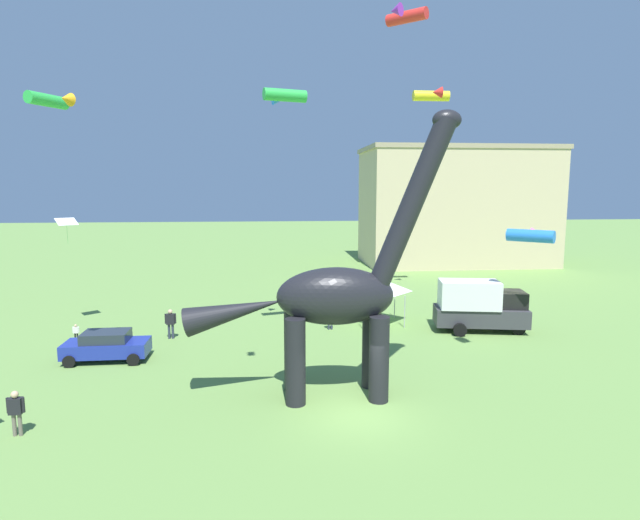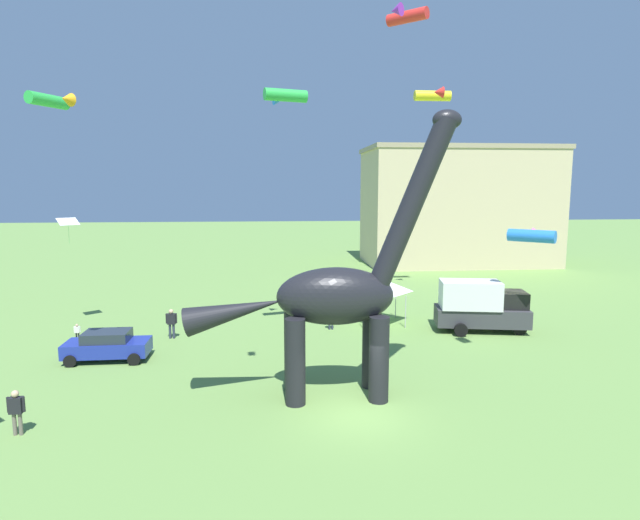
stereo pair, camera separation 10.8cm
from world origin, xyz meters
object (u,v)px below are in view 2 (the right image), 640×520
kite_mid_center (52,100)px  kite_high_left (405,15)px  parked_box_truck (480,305)px  kite_apex (284,96)px  person_photographer (77,331)px  festival_canopy_tent (381,285)px  dinosaur_sculpture (334,296)px  person_near_flyer (16,408)px  person_vendor_side (171,321)px  kite_far_left (434,95)px  person_far_spectator (331,315)px  parked_sedan_left (107,345)px  kite_far_right (68,222)px  kite_mid_left (533,236)px

kite_mid_center → kite_high_left: bearing=14.3°
parked_box_truck → kite_apex: (-12.10, -1.73, 12.11)m
person_photographer → festival_canopy_tent: bearing=-16.1°
dinosaur_sculpture → person_near_flyer: dinosaur_sculpture is taller
parked_box_truck → kite_apex: kite_apex is taller
person_vendor_side → kite_far_left: (18.76, 10.41, 15.04)m
kite_high_left → person_near_flyer: bearing=-156.1°
person_far_spectator → kite_high_left: bearing=135.9°
parked_box_truck → parked_sedan_left: bearing=-160.1°
person_near_flyer → person_vendor_side: person_vendor_side is taller
festival_canopy_tent → kite_far_left: size_ratio=1.09×
kite_mid_center → kite_apex: (9.23, 6.85, 1.47)m
person_far_spectator → kite_far_left: size_ratio=0.52×
person_near_flyer → festival_canopy_tent: bearing=121.6°
kite_far_left → kite_far_right: bearing=-164.2°
person_vendor_side → person_photographer: bearing=-166.5°
person_photographer → kite_far_left: (24.15, 10.51, 15.48)m
person_photographer → person_near_flyer: (2.18, -11.76, 0.39)m
parked_sedan_left → person_vendor_side: bearing=54.9°
parked_sedan_left → kite_mid_center: (0.07, -4.99, 11.48)m
festival_canopy_tent → kite_apex: bearing=-146.1°
parked_sedan_left → kite_mid_center: bearing=-89.7°
kite_high_left → kite_mid_left: bearing=17.1°
festival_canopy_tent → kite_far_right: bearing=177.7°
person_photographer → kite_mid_left: bearing=-28.6°
kite_far_right → person_far_spectator: bearing=-7.4°
person_photographer → person_vendor_side: 5.40m
person_vendor_side → kite_high_left: 20.86m
person_vendor_side → kite_mid_left: size_ratio=0.67×
person_far_spectator → kite_high_left: size_ratio=0.70×
person_photographer → dinosaur_sculpture: bearing=-57.0°
kite_far_right → kite_apex: size_ratio=0.66×
kite_mid_left → kite_high_left: 13.95m
parked_sedan_left → festival_canopy_tent: (15.64, 6.12, 1.74)m
parked_box_truck → kite_apex: size_ratio=2.46×
dinosaur_sculpture → kite_far_left: (10.15, 19.67, 11.75)m
dinosaur_sculpture → person_near_flyer: size_ratio=7.14×
kite_mid_left → kite_far_left: size_ratio=0.92×
person_far_spectator → kite_mid_left: bearing=-176.5°
person_vendor_side → kite_far_right: 9.41m
kite_mid_center → kite_mid_left: (23.34, 6.39, -6.10)m
person_far_spectator → parked_sedan_left: bearing=42.0°
person_near_flyer → dinosaur_sculpture: bearing=92.8°
person_near_flyer → kite_mid_center: (0.73, 3.15, 11.26)m
kite_far_right → person_near_flyer: bearing=-76.8°
person_vendor_side → kite_apex: 14.48m
parked_sedan_left → person_near_flyer: 8.17m
dinosaur_sculpture → person_near_flyer: bearing=-157.1°
person_near_flyer → kite_high_left: size_ratio=0.79×
kite_far_right → festival_canopy_tent: bearing=-2.3°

